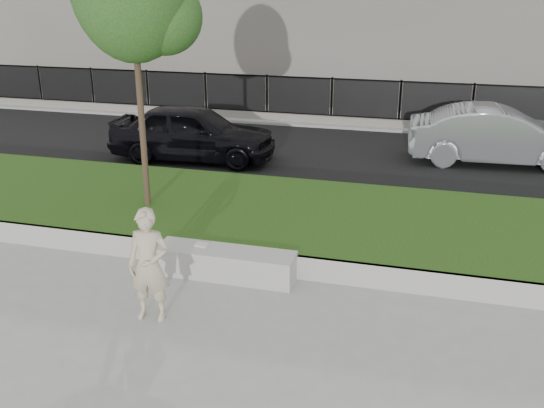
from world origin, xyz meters
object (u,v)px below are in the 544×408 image
(car_silver, at_px, (498,136))
(stone_bench, at_px, (226,263))
(man, at_px, (149,265))
(book, at_px, (202,245))
(car_dark, at_px, (193,132))

(car_silver, bearing_deg, stone_bench, 145.78)
(man, xyz_separation_m, car_silver, (5.23, 9.43, -0.05))
(book, height_order, car_dark, car_dark)
(man, distance_m, car_silver, 10.78)
(man, bearing_deg, car_dark, 101.82)
(car_dark, height_order, car_silver, same)
(book, bearing_deg, car_silver, 63.45)
(stone_bench, xyz_separation_m, book, (-0.43, 0.07, 0.25))
(book, xyz_separation_m, car_silver, (5.09, 7.85, 0.30))
(book, relative_size, car_silver, 0.05)
(car_dark, bearing_deg, stone_bench, -156.82)
(stone_bench, distance_m, man, 1.72)
(book, bearing_deg, stone_bench, -3.11)
(stone_bench, relative_size, car_silver, 0.51)
(stone_bench, bearing_deg, car_silver, 59.58)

